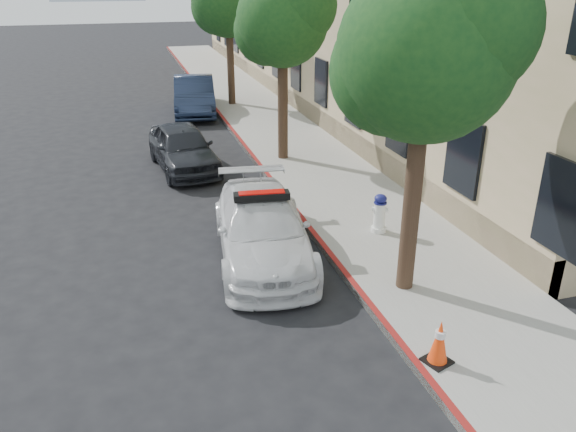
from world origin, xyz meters
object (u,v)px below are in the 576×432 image
(parked_car_mid, at_px, (183,147))
(traffic_cone, at_px, (439,342))
(parked_car_far, at_px, (194,95))
(fire_hydrant, at_px, (380,214))
(police_car, at_px, (262,228))

(parked_car_mid, bearing_deg, traffic_cone, -83.08)
(parked_car_far, bearing_deg, fire_hydrant, -73.37)
(traffic_cone, bearing_deg, parked_car_mid, 103.38)
(parked_car_far, xyz_separation_m, fire_hydrant, (2.24, -12.96, -0.17))
(police_car, xyz_separation_m, parked_car_mid, (-0.87, 6.10, 0.01))
(fire_hydrant, bearing_deg, traffic_cone, -80.25)
(parked_car_mid, height_order, traffic_cone, parked_car_mid)
(parked_car_mid, xyz_separation_m, parked_car_far, (1.30, 7.03, 0.08))
(fire_hydrant, bearing_deg, police_car, -152.58)
(parked_car_far, relative_size, fire_hydrant, 5.18)
(police_car, height_order, parked_car_far, parked_car_far)
(parked_car_far, height_order, fire_hydrant, parked_car_far)
(parked_car_mid, bearing_deg, fire_hydrant, -65.66)
(police_car, relative_size, fire_hydrant, 5.33)
(parked_car_mid, relative_size, traffic_cone, 5.48)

